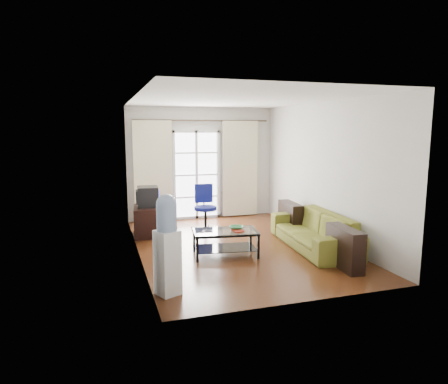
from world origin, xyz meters
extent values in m
plane|color=#522A13|center=(0.00, 0.00, 0.00)|extent=(5.20, 5.20, 0.00)
plane|color=white|center=(0.00, 0.00, 2.70)|extent=(5.20, 5.20, 0.00)
cube|color=silver|center=(0.00, 2.60, 1.35)|extent=(3.60, 0.02, 2.70)
cube|color=silver|center=(0.00, -2.60, 1.35)|extent=(3.60, 0.02, 2.70)
cube|color=silver|center=(-1.80, 0.00, 1.35)|extent=(0.02, 5.20, 2.70)
cube|color=silver|center=(1.80, 0.00, 1.35)|extent=(0.02, 5.20, 2.70)
cube|color=white|center=(-0.15, 2.56, 1.07)|extent=(1.01, 0.02, 2.04)
cube|color=white|center=(-0.15, 2.54, 1.07)|extent=(1.16, 0.06, 2.15)
cylinder|color=#4C3F2D|center=(0.00, 2.50, 2.38)|extent=(3.30, 0.04, 0.04)
cube|color=beige|center=(-1.20, 2.48, 1.20)|extent=(0.90, 0.07, 2.35)
cube|color=beige|center=(0.95, 2.48, 1.20)|extent=(0.90, 0.07, 2.35)
cube|color=#959597|center=(0.80, 2.50, 0.33)|extent=(0.64, 0.12, 0.64)
imported|color=brown|center=(1.32, -0.52, 0.33)|extent=(2.37, 1.24, 0.65)
cube|color=silver|center=(-0.38, -0.49, 0.44)|extent=(1.16, 0.77, 0.01)
cube|color=black|center=(-0.38, -0.49, 0.13)|extent=(1.10, 0.70, 0.01)
cube|color=black|center=(-0.93, -0.70, 0.22)|extent=(0.05, 0.05, 0.44)
cube|color=black|center=(0.09, -0.84, 0.22)|extent=(0.05, 0.05, 0.44)
cube|color=black|center=(-0.85, -0.14, 0.22)|extent=(0.05, 0.05, 0.44)
cube|color=black|center=(0.17, -0.28, 0.22)|extent=(0.05, 0.05, 0.44)
imported|color=#2D7E3E|center=(-0.17, -0.47, 0.47)|extent=(0.41, 0.41, 0.06)
imported|color=maroon|center=(-0.27, -0.61, 0.45)|extent=(0.20, 0.25, 0.02)
cube|color=black|center=(-0.09, -0.34, 0.45)|extent=(0.18, 0.06, 0.02)
cube|color=black|center=(-1.50, 1.28, 0.30)|extent=(0.62, 0.86, 0.60)
cube|color=black|center=(-1.48, 1.31, 0.80)|extent=(0.45, 0.48, 0.41)
cube|color=#0C19E5|center=(-1.27, 1.29, 0.80)|extent=(0.05, 0.36, 0.30)
cube|color=black|center=(-1.65, 1.32, 0.80)|extent=(0.15, 0.31, 0.27)
cylinder|color=black|center=(-0.26, 1.30, 0.25)|extent=(0.05, 0.05, 0.50)
cylinder|color=navy|center=(-0.26, 1.30, 0.49)|extent=(0.48, 0.48, 0.08)
cube|color=navy|center=(-0.24, 1.52, 0.78)|extent=(0.40, 0.09, 0.41)
cube|color=white|center=(-1.60, -1.84, 0.43)|extent=(0.36, 0.36, 0.86)
cylinder|color=#829BC9|center=(-1.60, -1.84, 1.04)|extent=(0.26, 0.26, 0.35)
sphere|color=#829BC9|center=(-1.60, -1.84, 1.21)|extent=(0.26, 0.26, 0.26)
cube|color=black|center=(-1.48, -1.78, 0.73)|extent=(0.08, 0.11, 0.09)
camera|label=1|loc=(-2.40, -6.85, 2.15)|focal=32.00mm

